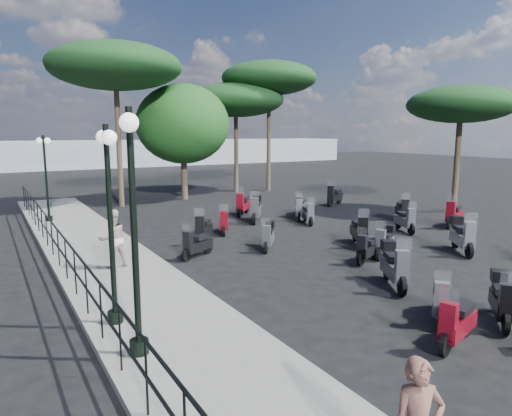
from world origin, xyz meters
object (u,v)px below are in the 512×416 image
pedestrian_far (113,239)px  scooter_12 (502,301)px  scooter_7 (368,249)px  pine_3 (461,105)px  scooter_19 (462,236)px  scooter_2 (440,300)px  scooter_8 (268,237)px  scooter_10 (224,223)px  scooter_20 (405,221)px  scooter_16 (243,205)px  lamp_post_1 (110,213)px  scooter_15 (299,209)px  scooter_26 (402,211)px  scooter_4 (203,230)px  lamp_post_0 (134,218)px  lamp_post_2 (46,173)px  pine_0 (236,100)px  scooter_6 (395,267)px  scooter_21 (308,214)px  scooter_13 (385,242)px  scooter_27 (334,196)px  scooter_25 (454,215)px  scooter_9 (256,209)px  broadleaf_tree (183,124)px  pine_2 (115,67)px  scooter_1 (456,324)px  scooter_3 (197,245)px  scooter_14 (359,232)px

pedestrian_far → scooter_12: 9.87m
scooter_7 → pine_3: pine_3 is taller
scooter_7 → scooter_19: scooter_19 is taller
scooter_2 → scooter_8: scooter_2 is taller
scooter_10 → scooter_20: (6.42, -3.43, 0.02)m
scooter_16 → lamp_post_1: bearing=93.7°
scooter_15 → scooter_20: size_ratio=0.88×
scooter_26 → scooter_16: bearing=-7.1°
scooter_4 → pine_3: 14.32m
lamp_post_0 → scooter_19: lamp_post_0 is taller
lamp_post_2 → pine_0: (12.33, 5.63, 3.77)m
scooter_8 → scooter_19: 6.45m
scooter_6 → scooter_21: bearing=-80.7°
scooter_13 → pedestrian_far: bearing=42.5°
scooter_6 → scooter_27: size_ratio=0.96×
scooter_8 → scooter_26: (7.87, 1.13, 0.03)m
scooter_12 → scooter_16: 13.87m
scooter_2 → scooter_25: size_ratio=0.72×
scooter_9 → scooter_27: scooter_9 is taller
lamp_post_1 → scooter_6: 7.19m
scooter_13 → broadleaf_tree: size_ratio=0.21×
scooter_9 → pine_0: pine_0 is taller
lamp_post_1 → pedestrian_far: 4.24m
scooter_25 → broadleaf_tree: bearing=4.4°
scooter_4 → pine_2: 11.91m
scooter_13 → scooter_20: bearing=-85.7°
scooter_21 → scooter_27: bearing=-118.0°
scooter_4 → scooter_27: scooter_27 is taller
scooter_10 → broadleaf_tree: size_ratio=0.21×
scooter_1 → pine_3: bearing=-70.8°
pine_2 → scooter_8: bearing=-80.9°
scooter_13 → lamp_post_2: bearing=9.1°
scooter_3 → scooter_7: (4.32, -3.18, -0.00)m
scooter_21 → scooter_25: scooter_25 is taller
scooter_15 → pine_2: pine_2 is taller
scooter_2 → scooter_27: (8.21, 13.04, 0.08)m
scooter_19 → lamp_post_2: bearing=-11.1°
scooter_1 → scooter_9: (2.98, 12.29, 0.12)m
scooter_19 → scooter_21: size_ratio=1.09×
scooter_12 → scooter_25: 10.36m
scooter_13 → pine_2: 16.67m
scooter_16 → pine_3: 11.64m
scooter_14 → pine_3: (8.89, 2.63, 4.79)m
scooter_19 → scooter_26: bearing=-81.6°
scooter_12 → scooter_7: bearing=-49.9°
lamp_post_0 → scooter_16: lamp_post_0 is taller
broadleaf_tree → scooter_27: bearing=-46.4°
scooter_27 → pedestrian_far: bearing=87.4°
pedestrian_far → scooter_15: pedestrian_far is taller
scooter_7 → scooter_10: size_ratio=0.99×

